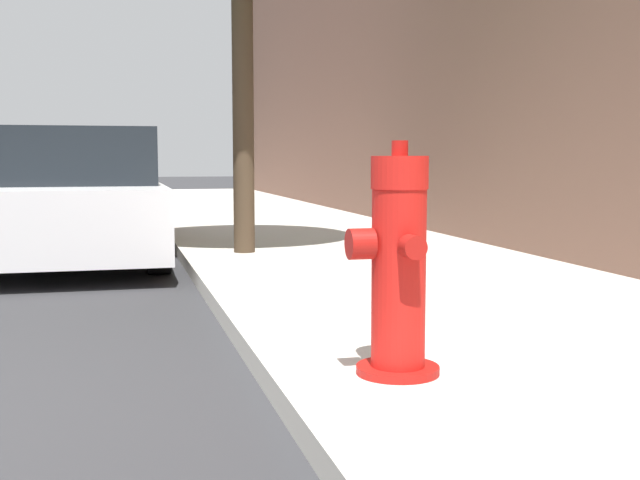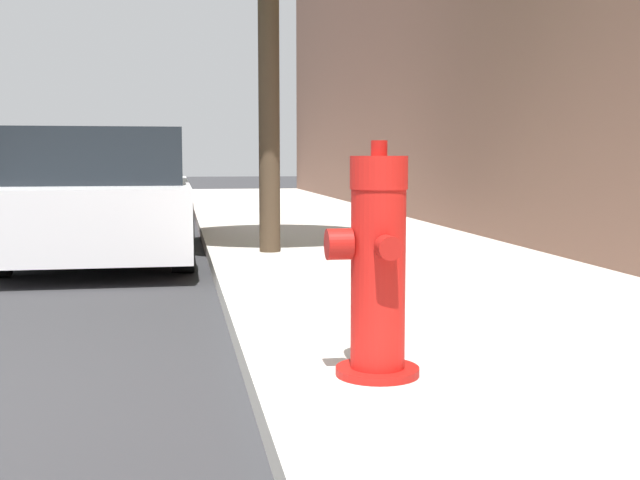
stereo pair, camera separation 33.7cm
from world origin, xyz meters
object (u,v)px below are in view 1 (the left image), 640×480
Objects in this scene: parked_car_near at (72,197)px; fire_hydrant at (397,268)px; parked_car_far at (96,171)px; parked_car_mid at (83,180)px.

fire_hydrant is at bearing -73.96° from parked_car_near.
parked_car_mid is at bearing -90.88° from parked_car_far.
parked_car_near reaches higher than fire_hydrant.
parked_car_far is (0.09, 5.96, 0.05)m from parked_car_mid.
parked_car_far reaches higher than fire_hydrant.
parked_car_near is at bearing 106.04° from fire_hydrant.
parked_car_mid is at bearing 90.86° from parked_car_near.
parked_car_far reaches higher than parked_car_near.
parked_car_near is 1.00× the size of parked_car_far.
parked_car_near is (-1.56, 5.44, 0.06)m from fire_hydrant.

